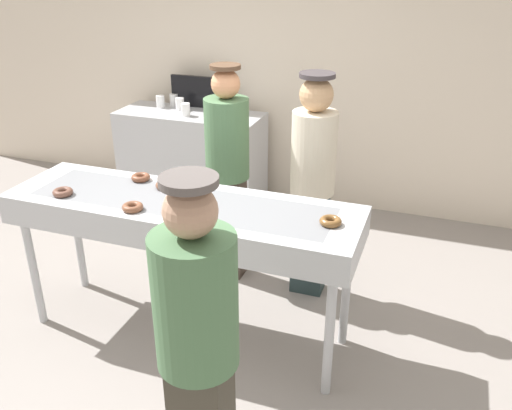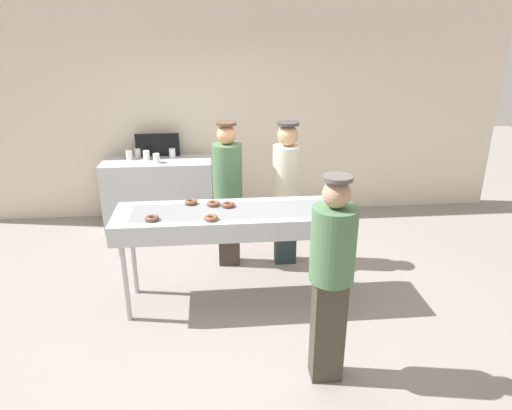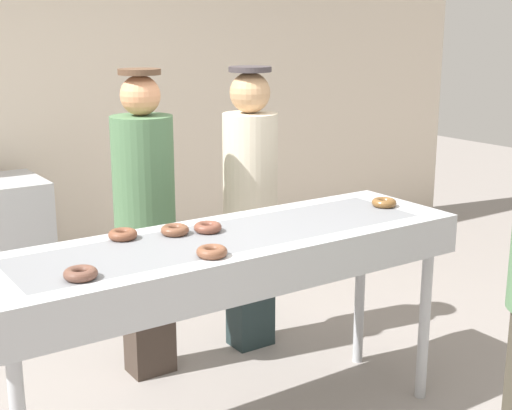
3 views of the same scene
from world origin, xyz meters
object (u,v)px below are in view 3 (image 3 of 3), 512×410
object	(u,v)px
chocolate_donut_4	(384,203)
worker_baker	(145,209)
chocolate_donut_5	(81,274)
fryer_conveyor	(228,257)
worker_assistant	(250,195)
chocolate_donut_2	(212,252)
chocolate_donut_3	(208,227)
chocolate_donut_1	(175,230)
chocolate_donut_0	(123,234)

from	to	relation	value
chocolate_donut_4	worker_baker	distance (m)	1.25
chocolate_donut_5	fryer_conveyor	bearing A→B (deg)	12.82
worker_assistant	chocolate_donut_2	bearing A→B (deg)	60.61
chocolate_donut_2	chocolate_donut_3	distance (m)	0.36
chocolate_donut_5	worker_baker	xyz separation A→B (m)	(0.71, 0.97, -0.07)
chocolate_donut_2	chocolate_donut_5	bearing A→B (deg)	175.23
chocolate_donut_1	chocolate_donut_3	distance (m)	0.15
chocolate_donut_0	chocolate_donut_3	size ratio (longest dim) A/B	1.00
fryer_conveyor	worker_assistant	world-z (taller)	worker_assistant
chocolate_donut_0	chocolate_donut_3	xyz separation A→B (m)	(0.36, -0.11, 0.00)
fryer_conveyor	chocolate_donut_2	size ratio (longest dim) A/B	17.80
chocolate_donut_1	chocolate_donut_4	distance (m)	1.13
fryer_conveyor	chocolate_donut_0	bearing A→B (deg)	152.03
chocolate_donut_5	chocolate_donut_3	bearing A→B (deg)	21.39
fryer_conveyor	chocolate_donut_0	xyz separation A→B (m)	(-0.40, 0.21, 0.12)
chocolate_donut_0	fryer_conveyor	bearing A→B (deg)	-27.97
chocolate_donut_2	chocolate_donut_4	size ratio (longest dim) A/B	1.00
chocolate_donut_2	worker_assistant	size ratio (longest dim) A/B	0.08
chocolate_donut_3	fryer_conveyor	bearing A→B (deg)	-68.68
chocolate_donut_0	chocolate_donut_2	xyz separation A→B (m)	(0.20, -0.43, 0.00)
fryer_conveyor	chocolate_donut_3	size ratio (longest dim) A/B	17.80
chocolate_donut_3	chocolate_donut_1	bearing A→B (deg)	162.51
worker_baker	chocolate_donut_2	bearing A→B (deg)	77.37
chocolate_donut_5	worker_assistant	size ratio (longest dim) A/B	0.08
chocolate_donut_3	worker_baker	world-z (taller)	worker_baker
chocolate_donut_0	worker_baker	world-z (taller)	worker_baker
worker_baker	worker_assistant	size ratio (longest dim) A/B	1.00
chocolate_donut_2	chocolate_donut_3	xyz separation A→B (m)	(0.16, 0.32, 0.00)
chocolate_donut_1	chocolate_donut_5	world-z (taller)	same
chocolate_donut_1	chocolate_donut_3	bearing A→B (deg)	-17.49
chocolate_donut_1	worker_assistant	world-z (taller)	worker_assistant
chocolate_donut_0	worker_assistant	bearing A→B (deg)	28.76
worker_assistant	worker_baker	bearing A→B (deg)	8.99
chocolate_donut_4	worker_assistant	bearing A→B (deg)	110.97
worker_baker	worker_assistant	distance (m)	0.66
fryer_conveyor	chocolate_donut_3	world-z (taller)	chocolate_donut_3
chocolate_donut_2	chocolate_donut_0	bearing A→B (deg)	114.81
fryer_conveyor	chocolate_donut_2	distance (m)	0.32
chocolate_donut_0	chocolate_donut_4	distance (m)	1.36
worker_baker	fryer_conveyor	bearing A→B (deg)	89.16
fryer_conveyor	chocolate_donut_5	size ratio (longest dim) A/B	17.80
chocolate_donut_4	worker_baker	bearing A→B (deg)	139.93
chocolate_donut_3	chocolate_donut_4	size ratio (longest dim) A/B	1.00
chocolate_donut_4	worker_assistant	size ratio (longest dim) A/B	0.08
chocolate_donut_2	worker_assistant	world-z (taller)	worker_assistant
chocolate_donut_2	chocolate_donut_4	world-z (taller)	same
worker_baker	worker_assistant	xyz separation A→B (m)	(0.66, -0.02, -0.01)
chocolate_donut_1	chocolate_donut_5	xyz separation A→B (m)	(-0.55, -0.32, 0.00)
worker_assistant	chocolate_donut_1	bearing A→B (deg)	48.60
chocolate_donut_1	chocolate_donut_2	size ratio (longest dim) A/B	1.00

